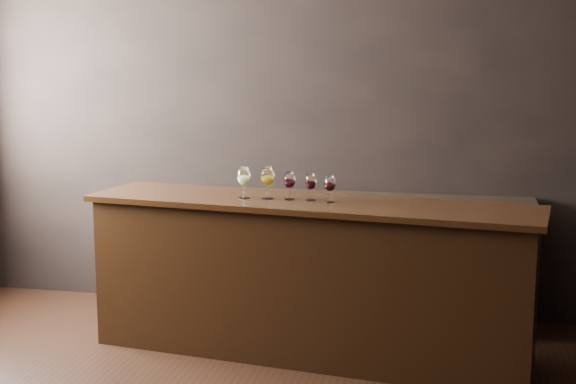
% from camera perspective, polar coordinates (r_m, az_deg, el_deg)
% --- Properties ---
extents(room_shell, '(5.02, 4.52, 2.81)m').
position_cam_1_polar(room_shell, '(3.99, -10.75, 8.19)').
color(room_shell, black).
rests_on(room_shell, ground).
extents(bar_counter, '(2.83, 0.96, 0.97)m').
position_cam_1_polar(bar_counter, '(5.13, 1.52, -6.36)').
color(bar_counter, black).
rests_on(bar_counter, ground).
extents(bar_top, '(2.93, 1.04, 0.04)m').
position_cam_1_polar(bar_top, '(5.02, 1.54, -0.83)').
color(bar_top, black).
rests_on(bar_top, bar_counter).
extents(back_bar_shelf, '(2.56, 0.40, 0.92)m').
position_cam_1_polar(back_bar_shelf, '(5.82, 4.43, -4.70)').
color(back_bar_shelf, black).
rests_on(back_bar_shelf, ground).
extents(glass_white, '(0.09, 0.09, 0.20)m').
position_cam_1_polar(glass_white, '(5.09, -3.17, 1.06)').
color(glass_white, white).
rests_on(glass_white, bar_top).
extents(glass_amber, '(0.09, 0.09, 0.20)m').
position_cam_1_polar(glass_amber, '(5.07, -1.47, 1.06)').
color(glass_amber, white).
rests_on(glass_amber, bar_top).
extents(glass_red_a, '(0.08, 0.08, 0.18)m').
position_cam_1_polar(glass_red_a, '(5.04, 0.11, 0.81)').
color(glass_red_a, white).
rests_on(glass_red_a, bar_top).
extents(glass_red_b, '(0.07, 0.07, 0.17)m').
position_cam_1_polar(glass_red_b, '(5.01, 1.62, 0.69)').
color(glass_red_b, white).
rests_on(glass_red_b, bar_top).
extents(glass_red_c, '(0.07, 0.07, 0.17)m').
position_cam_1_polar(glass_red_c, '(4.95, 3.00, 0.57)').
color(glass_red_c, white).
rests_on(glass_red_c, bar_top).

